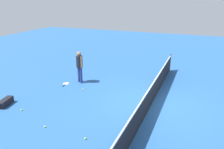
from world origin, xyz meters
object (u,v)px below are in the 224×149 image
tennis_ball_near_player (21,110)px  equipment_bag (5,103)px  tennis_ball_midcourt (83,89)px  tennis_ball_baseline (85,138)px  tennis_racket_near_player (66,84)px  player_near_side (80,64)px  tennis_ball_by_net (45,127)px

tennis_ball_near_player → equipment_bag: (-0.10, -0.97, 0.11)m
tennis_ball_midcourt → tennis_ball_baseline: bearing=29.7°
tennis_ball_near_player → tennis_ball_midcourt: 3.13m
tennis_ball_near_player → equipment_bag: size_ratio=0.08×
tennis_racket_near_player → equipment_bag: size_ratio=0.72×
player_near_side → tennis_ball_midcourt: bearing=37.0°
tennis_racket_near_player → tennis_ball_baseline: size_ratio=9.13×
tennis_racket_near_player → tennis_ball_baseline: bearing=39.9°
player_near_side → tennis_racket_near_player: (0.51, -0.60, -1.00)m
tennis_racket_near_player → tennis_ball_midcourt: (0.36, 1.26, 0.02)m
player_near_side → tennis_ball_midcourt: player_near_side is taller
tennis_racket_near_player → tennis_ball_by_net: 4.22m
tennis_racket_near_player → equipment_bag: equipment_bag is taller
player_near_side → equipment_bag: player_near_side is taller
tennis_ball_midcourt → player_near_side: bearing=-143.0°
player_near_side → tennis_ball_by_net: player_near_side is taller
tennis_ball_baseline → equipment_bag: (-0.86, -4.32, 0.11)m
equipment_bag → tennis_racket_near_player: bearing=162.1°
player_near_side → tennis_racket_near_player: player_near_side is taller
tennis_racket_near_player → tennis_ball_midcourt: bearing=73.9°
player_near_side → equipment_bag: size_ratio=2.02×
tennis_ball_by_net → tennis_ball_baseline: (0.09, 1.67, 0.00)m
tennis_ball_by_net → tennis_ball_baseline: 1.67m
player_near_side → tennis_ball_near_player: 3.90m
tennis_ball_by_net → player_near_side: bearing=-166.5°
tennis_ball_near_player → tennis_ball_by_net: 1.81m
tennis_racket_near_player → equipment_bag: (3.11, -1.00, 0.13)m
tennis_racket_near_player → tennis_ball_midcourt: size_ratio=9.13×
tennis_racket_near_player → player_near_side: bearing=130.6°
tennis_ball_near_player → tennis_ball_baseline: bearing=77.3°
player_near_side → tennis_ball_baseline: bearing=31.2°
tennis_racket_near_player → tennis_ball_by_net: bearing=23.0°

